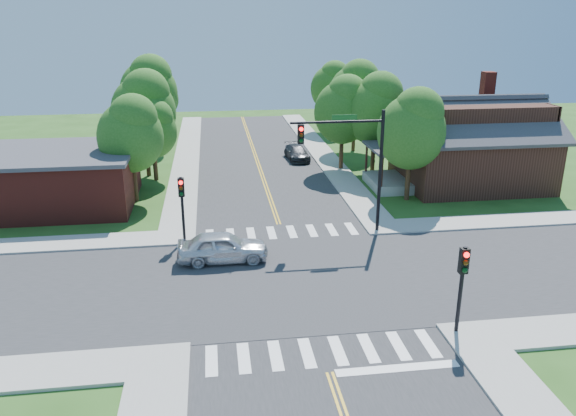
{
  "coord_description": "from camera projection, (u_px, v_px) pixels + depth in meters",
  "views": [
    {
      "loc": [
        -3.81,
        -24.2,
        12.28
      ],
      "look_at": [
        0.12,
        4.31,
        2.2
      ],
      "focal_mm": 35.0,
      "sensor_mm": 36.0,
      "label": 1
    }
  ],
  "objects": [
    {
      "name": "tree_e_b",
      "position": [
        377.0,
        107.0,
        43.57
      ],
      "size": [
        4.75,
        4.51,
        8.07
      ],
      "color": "#382314",
      "rests_on": "ground"
    },
    {
      "name": "crosswalk_north",
      "position": [
        282.0,
        232.0,
        32.95
      ],
      "size": [
        8.85,
        2.0,
        0.01
      ],
      "color": "white",
      "rests_on": "ground"
    },
    {
      "name": "signal_mast_ne",
      "position": [
        352.0,
        153.0,
        31.3
      ],
      "size": [
        5.3,
        0.42,
        7.2
      ],
      "color": "black",
      "rests_on": "ground"
    },
    {
      "name": "road_ew",
      "position": [
        298.0,
        280.0,
        27.16
      ],
      "size": [
        90.0,
        10.0,
        0.04
      ],
      "primitive_type": "cube",
      "color": "#2D2D30",
      "rests_on": "ground"
    },
    {
      "name": "signal_pole_se",
      "position": [
        463.0,
        274.0,
        21.76
      ],
      "size": [
        0.34,
        0.42,
        3.8
      ],
      "color": "black",
      "rests_on": "ground"
    },
    {
      "name": "tree_e_c",
      "position": [
        356.0,
        91.0,
        50.67
      ],
      "size": [
        4.93,
        4.69,
        8.39
      ],
      "color": "#382314",
      "rests_on": "ground"
    },
    {
      "name": "tree_e_d",
      "position": [
        332.0,
        85.0,
        59.55
      ],
      "size": [
        4.42,
        4.2,
        7.52
      ],
      "color": "#382314",
      "rests_on": "ground"
    },
    {
      "name": "road_ns",
      "position": [
        298.0,
        280.0,
        27.17
      ],
      "size": [
        10.0,
        90.0,
        0.04
      ],
      "primitive_type": "cube",
      "color": "#2D2D30",
      "rests_on": "ground"
    },
    {
      "name": "building_nw",
      "position": [
        55.0,
        178.0,
        37.06
      ],
      "size": [
        10.4,
        8.4,
        3.73
      ],
      "color": "maroon",
      "rests_on": "ground"
    },
    {
      "name": "ground",
      "position": [
        298.0,
        280.0,
        27.17
      ],
      "size": [
        100.0,
        100.0,
        0.0
      ],
      "primitive_type": "plane",
      "color": "#264C18",
      "rests_on": "ground"
    },
    {
      "name": "tree_bldg",
      "position": [
        153.0,
        128.0,
        41.97
      ],
      "size": [
        3.67,
        3.49,
        6.24
      ],
      "color": "#382314",
      "rests_on": "ground"
    },
    {
      "name": "house_ne",
      "position": [
        471.0,
        140.0,
        41.33
      ],
      "size": [
        13.05,
        8.8,
        7.11
      ],
      "color": "black",
      "rests_on": "ground"
    },
    {
      "name": "sidewalk_nw",
      "position": [
        44.0,
        193.0,
        39.9
      ],
      "size": [
        40.0,
        40.0,
        0.14
      ],
      "color": "#9E9B93",
      "rests_on": "ground"
    },
    {
      "name": "car_silver",
      "position": [
        223.0,
        247.0,
        28.93
      ],
      "size": [
        1.9,
        4.67,
        1.59
      ],
      "primitive_type": "imported",
      "rotation": [
        0.0,
        0.0,
        1.57
      ],
      "color": "silver",
      "rests_on": "ground"
    },
    {
      "name": "tree_w_a",
      "position": [
        131.0,
        132.0,
        36.87
      ],
      "size": [
        4.33,
        4.11,
        7.36
      ],
      "color": "#382314",
      "rests_on": "ground"
    },
    {
      "name": "crosswalk_south",
      "position": [
        323.0,
        352.0,
        21.36
      ],
      "size": [
        8.85,
        2.0,
        0.01
      ],
      "color": "white",
      "rests_on": "ground"
    },
    {
      "name": "stop_bar",
      "position": [
        397.0,
        369.0,
        20.39
      ],
      "size": [
        4.6,
        0.45,
        0.09
      ],
      "primitive_type": "cube",
      "color": "white",
      "rests_on": "ground"
    },
    {
      "name": "car_dgrey",
      "position": [
        297.0,
        153.0,
        49.04
      ],
      "size": [
        2.27,
        4.43,
        1.22
      ],
      "primitive_type": "imported",
      "rotation": [
        0.0,
        0.0,
        0.07
      ],
      "color": "#2B2D30",
      "rests_on": "ground"
    },
    {
      "name": "tree_e_a",
      "position": [
        413.0,
        127.0,
        37.11
      ],
      "size": [
        4.56,
        4.33,
        7.75
      ],
      "color": "#382314",
      "rests_on": "ground"
    },
    {
      "name": "tree_w_d",
      "position": [
        163.0,
        96.0,
        59.29
      ],
      "size": [
        3.44,
        3.27,
        5.85
      ],
      "color": "#382314",
      "rests_on": "ground"
    },
    {
      "name": "centerline",
      "position": [
        298.0,
        279.0,
        27.16
      ],
      "size": [
        0.3,
        90.0,
        0.01
      ],
      "color": "gold",
      "rests_on": "ground"
    },
    {
      "name": "tree_house",
      "position": [
        344.0,
        108.0,
        44.44
      ],
      "size": [
        4.56,
        4.33,
        7.75
      ],
      "color": "#382314",
      "rests_on": "ground"
    },
    {
      "name": "sidewalk_ne",
      "position": [
        466.0,
        177.0,
        43.98
      ],
      "size": [
        40.0,
        40.0,
        0.14
      ],
      "color": "#9E9B93",
      "rests_on": "ground"
    },
    {
      "name": "tree_w_c",
      "position": [
        149.0,
        88.0,
        50.67
      ],
      "size": [
        5.18,
        4.93,
        8.81
      ],
      "color": "#382314",
      "rests_on": "ground"
    },
    {
      "name": "tree_w_b",
      "position": [
        144.0,
        107.0,
        42.65
      ],
      "size": [
        4.91,
        4.66,
        8.35
      ],
      "color": "#382314",
      "rests_on": "ground"
    },
    {
      "name": "intersection_patch",
      "position": [
        298.0,
        280.0,
        27.17
      ],
      "size": [
        10.2,
        10.2,
        0.06
      ],
      "primitive_type": "cube",
      "color": "#2D2D30",
      "rests_on": "ground"
    },
    {
      "name": "signal_pole_nw",
      "position": [
        182.0,
        197.0,
        30.79
      ],
      "size": [
        0.34,
        0.42,
        3.8
      ],
      "color": "black",
      "rests_on": "ground"
    }
  ]
}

